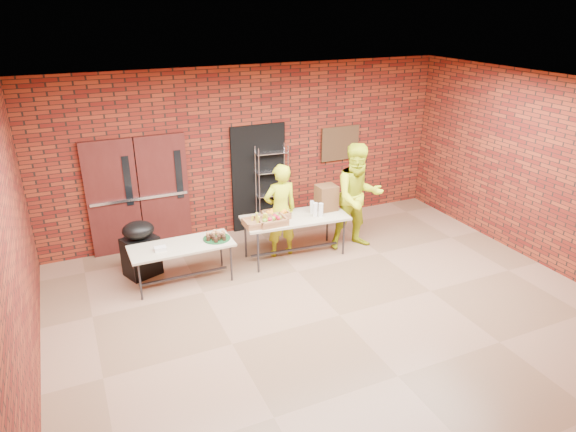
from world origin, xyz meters
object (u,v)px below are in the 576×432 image
object	(u,v)px
volunteer_man	(358,197)
table_right	(295,220)
wire_rack	(272,188)
covered_grill	(140,248)
volunteer_woman	(280,210)
table_left	(182,248)
coffee_dispenser	(326,198)

from	to	relation	value
volunteer_man	table_right	bearing A→B (deg)	-178.15
wire_rack	volunteer_man	xyz separation A→B (m)	(1.09, -1.42, 0.13)
table_right	covered_grill	bearing A→B (deg)	175.37
volunteer_woman	volunteer_man	xyz separation A→B (m)	(1.40, -0.29, 0.14)
covered_grill	volunteer_man	distance (m)	3.89
table_left	volunteer_man	bearing A→B (deg)	-0.35
coffee_dispenser	covered_grill	xyz separation A→B (m)	(-3.27, 0.36, -0.51)
table_left	covered_grill	size ratio (longest dim) A/B	1.71
table_left	coffee_dispenser	world-z (taller)	coffee_dispenser
table_left	table_right	distance (m)	2.05
table_right	covered_grill	world-z (taller)	covered_grill
table_left	volunteer_man	distance (m)	3.27
table_right	volunteer_man	distance (m)	1.24
covered_grill	volunteer_man	size ratio (longest dim) A/B	0.48
coffee_dispenser	covered_grill	distance (m)	3.33
table_left	table_right	size ratio (longest dim) A/B	0.86
covered_grill	volunteer_woman	bearing A→B (deg)	-27.87
wire_rack	volunteer_woman	bearing A→B (deg)	-99.43
wire_rack	table_right	size ratio (longest dim) A/B	0.90
coffee_dispenser	volunteer_woman	bearing A→B (deg)	173.66
coffee_dispenser	covered_grill	bearing A→B (deg)	173.78
wire_rack	coffee_dispenser	xyz separation A→B (m)	(0.54, -1.23, 0.13)
table_right	volunteer_man	world-z (taller)	volunteer_man
volunteer_man	volunteer_woman	bearing A→B (deg)	175.60
table_left	coffee_dispenser	size ratio (longest dim) A/B	3.55
table_right	volunteer_man	size ratio (longest dim) A/B	0.97
table_left	coffee_dispenser	bearing A→B (deg)	3.70
covered_grill	volunteer_woman	xyz separation A→B (m)	(2.41, -0.26, 0.37)
wire_rack	table_right	distance (m)	1.33
table_right	coffee_dispenser	distance (m)	0.72
table_left	covered_grill	world-z (taller)	covered_grill
wire_rack	volunteer_woman	distance (m)	1.18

